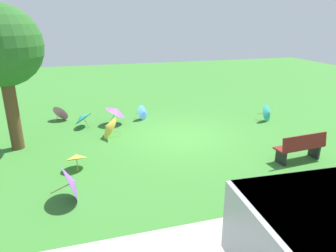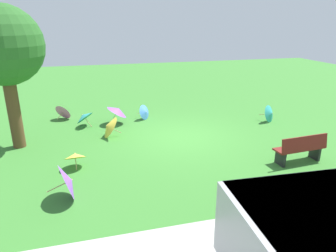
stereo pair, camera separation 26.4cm
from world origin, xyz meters
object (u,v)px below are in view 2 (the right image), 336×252
Objects in this scene: parasol_purple_0 at (118,110)px; parasol_teal_1 at (84,116)px; parasol_teal_0 at (271,114)px; parasol_yellow_1 at (108,127)px; parasol_blue_0 at (145,112)px; parasol_purple_1 at (69,181)px; parasol_pink_0 at (64,111)px; shade_tree at (3,47)px; park_bench at (301,149)px; parasol_yellow_0 at (75,156)px.

parasol_purple_0 reaches higher than parasol_teal_1.
parasol_yellow_1 is (6.72, 0.04, 0.04)m from parasol_teal_0.
parasol_purple_0 reaches higher than parasol_blue_0.
parasol_blue_0 is at bearing -117.26° from parasol_purple_1.
parasol_teal_0 is at bearing 167.14° from parasol_purple_0.
parasol_pink_0 is (0.47, -6.62, -0.11)m from parasol_purple_1.
parasol_teal_1 reaches higher than parasol_blue_0.
shade_tree is at bearing 64.87° from parasol_pink_0.
parasol_yellow_1 reaches higher than parasol_blue_0.
park_bench is 6.54m from parasol_blue_0.
parasol_blue_0 is at bearing -166.68° from parasol_purple_0.
parasol_blue_0 is (-2.92, -5.67, -0.14)m from parasol_purple_1.
parasol_pink_0 is (3.39, -0.95, 0.03)m from parasol_blue_0.
parasol_yellow_1 is at bearing -116.71° from parasol_yellow_0.
park_bench is at bearing 70.29° from parasol_teal_0.
parasol_purple_0 is 0.88× the size of parasol_teal_1.
parasol_purple_1 is at bearing 26.51° from parasol_teal_0.
parasol_pink_0 is 0.99× the size of parasol_yellow_1.
parasol_teal_1 is at bearing -10.72° from parasol_teal_0.
shade_tree is 5.18× the size of parasol_purple_0.
shade_tree is at bearing -64.68° from parasol_purple_1.
park_bench reaches higher than parasol_yellow_1.
parasol_purple_0 is 1.38m from parasol_teal_1.
parasol_teal_1 is (6.27, -5.12, -0.05)m from park_bench.
parasol_yellow_0 is at bearing 63.29° from parasol_yellow_1.
shade_tree is at bearing 21.60° from parasol_blue_0.
parasol_pink_0 is (0.57, -4.94, -0.02)m from parasol_yellow_0.
parasol_purple_1 reaches higher than parasol_yellow_1.
parasol_pink_0 is at bearing -29.25° from parasol_purple_0.
parasol_purple_1 is at bearing 72.61° from parasol_yellow_1.
parasol_pink_0 is at bearing -85.90° from parasol_purple_1.
parasol_purple_1 is at bearing 86.22° from parasol_teal_1.
parasol_purple_0 is at bearing -46.17° from park_bench.
parasol_blue_0 is 0.68× the size of parasol_teal_1.
parasol_pink_0 is (-1.32, -2.82, -2.96)m from shade_tree.
parasol_purple_0 is at bearing 13.32° from parasol_blue_0.
parasol_pink_0 is 0.87× the size of parasol_teal_1.
parasol_purple_1 is at bearing 94.10° from parasol_pink_0.
park_bench is 1.63× the size of parasol_purple_1.
parasol_yellow_0 is at bearing 96.63° from parasol_pink_0.
parasol_teal_1 is at bearing -39.23° from park_bench.
parasol_pink_0 reaches higher than parasol_yellow_0.
park_bench is 8.10m from parasol_teal_1.
parasol_purple_1 is at bearing 86.60° from parasol_yellow_0.
parasol_teal_0 is 0.91× the size of parasol_yellow_1.
parasol_teal_1 is at bearing -59.45° from parasol_yellow_1.
shade_tree is 4.09m from parasol_yellow_0.
parasol_pink_0 is 1.48m from parasol_teal_1.
parasol_pink_0 is at bearing -41.74° from park_bench.
park_bench reaches higher than parasol_purple_0.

